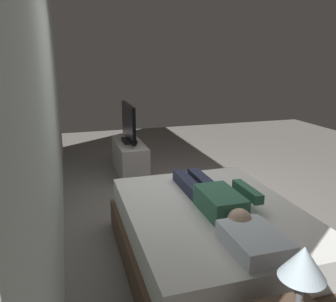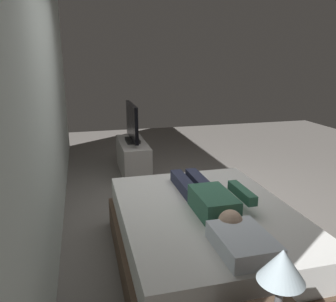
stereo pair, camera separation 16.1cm
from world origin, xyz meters
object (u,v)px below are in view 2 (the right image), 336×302
at_px(tv, 132,124).
at_px(lamp, 282,267).
at_px(remote, 244,194).
at_px(pillow, 243,242).
at_px(person, 209,198).
at_px(bed, 206,238).
at_px(tv_stand, 133,157).

distance_m(tv, lamp, 3.89).
xyz_separation_m(remote, lamp, (-1.46, 0.57, 0.30)).
height_order(pillow, person, person).
bearing_deg(lamp, pillow, -11.85).
distance_m(pillow, person, 0.69).
height_order(pillow, tv, tv).
xyz_separation_m(bed, pillow, (-0.66, 0.00, 0.34)).
xyz_separation_m(bed, person, (0.03, -0.03, 0.36)).
bearing_deg(remote, lamp, 158.83).
bearing_deg(pillow, tv, 4.03).
bearing_deg(tv_stand, person, -174.24).
xyz_separation_m(bed, tv, (2.61, 0.23, 0.52)).
relative_size(tv_stand, tv, 1.25).
xyz_separation_m(bed, lamp, (-1.28, 0.13, 0.59)).
bearing_deg(bed, person, -46.43).
bearing_deg(tv, lamp, -178.52).
bearing_deg(person, tv_stand, 5.76).
relative_size(remote, tv, 0.17).
height_order(bed, tv, tv).
height_order(bed, pillow, pillow).
xyz_separation_m(person, lamp, (-1.31, 0.16, 0.23)).
bearing_deg(person, pillow, 177.47).
height_order(tv_stand, tv, tv).
xyz_separation_m(pillow, person, (0.69, -0.03, 0.02)).
bearing_deg(tv, pillow, -175.97).
distance_m(person, tv, 2.60).
height_order(person, remote, person).
bearing_deg(remote, tv, 15.30).
height_order(tv_stand, lamp, lamp).
height_order(remote, tv, tv).
relative_size(person, remote, 8.40).
relative_size(bed, remote, 13.05).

